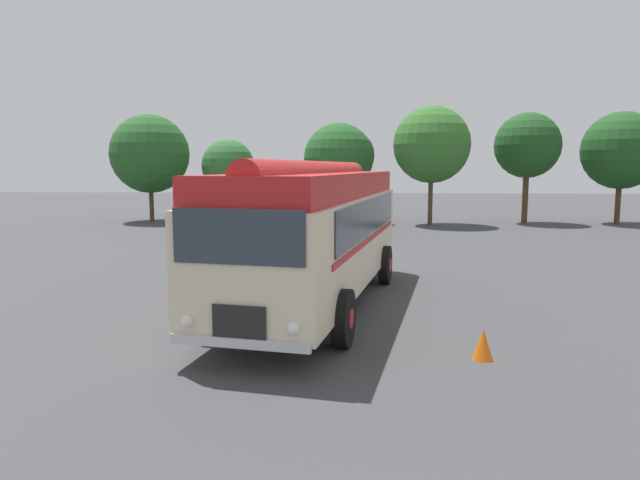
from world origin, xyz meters
The scene contains 12 objects.
ground_plane centered at (0.00, 0.00, 0.00)m, with size 120.00×120.00×0.00m, color #3D3D3F.
vintage_bus centered at (0.55, 0.38, 1.89)m, with size 4.34×10.37×3.49m.
car_near_left centered at (-4.73, 13.30, 0.85)m, with size 2.34×4.38×1.66m.
car_mid_left centered at (-1.66, 13.58, 0.85)m, with size 2.36×4.38×1.66m.
car_mid_right centered at (0.92, 12.91, 0.85)m, with size 2.22×4.33×1.66m.
tree_far_left centered at (-10.87, 21.26, 4.20)m, with size 4.77×4.77×6.52m.
tree_left_of_centre centered at (-5.98, 21.36, 3.35)m, with size 3.19×3.19×5.01m.
tree_centre centered at (0.83, 20.84, 3.90)m, with size 4.19×4.12×5.92m.
tree_right_of_centre centered at (6.12, 20.10, 4.55)m, with size 4.40×4.40×6.81m.
tree_far_right centered at (11.82, 21.29, 4.56)m, with size 3.84×3.84×6.53m.
tree_extra_right centered at (17.17, 21.04, 4.38)m, with size 4.49×4.49×6.54m.
traffic_cone centered at (3.69, -3.48, 0.28)m, with size 0.36×0.36×0.55m, color orange.
Camera 1 is at (1.35, -13.25, 3.36)m, focal length 32.00 mm.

